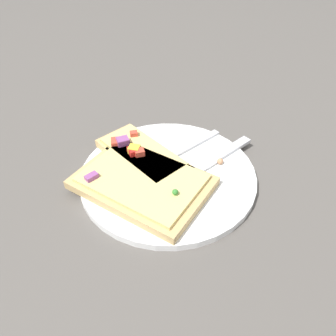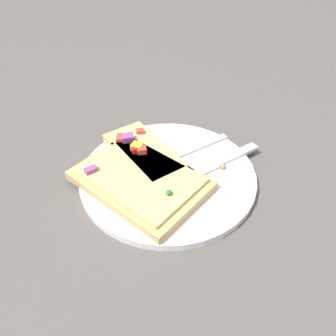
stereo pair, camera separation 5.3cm
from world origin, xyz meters
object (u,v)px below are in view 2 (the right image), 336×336
at_px(plate, 168,175).
at_px(pizza_slice_corner, 145,153).
at_px(pizza_slice_main, 141,180).
at_px(fork, 175,157).
at_px(knife, 213,165).

relative_size(plate, pizza_slice_corner, 1.63).
distance_m(pizza_slice_main, pizza_slice_corner, 0.07).
xyz_separation_m(fork, knife, (0.05, 0.04, 0.00)).
bearing_deg(pizza_slice_main, pizza_slice_corner, 127.76).
xyz_separation_m(fork, pizza_slice_main, (0.03, -0.08, 0.01)).
xyz_separation_m(knife, pizza_slice_main, (-0.02, -0.12, 0.01)).
bearing_deg(pizza_slice_corner, fork, 53.50).
bearing_deg(plate, fork, 132.72).
distance_m(fork, knife, 0.07).
xyz_separation_m(plate, pizza_slice_corner, (-0.05, -0.01, 0.02)).
relative_size(fork, pizza_slice_main, 0.87).
height_order(plate, pizza_slice_corner, pizza_slice_corner).
height_order(knife, pizza_slice_main, pizza_slice_main).
bearing_deg(plate, pizza_slice_corner, -165.61).
bearing_deg(fork, knife, 128.54).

